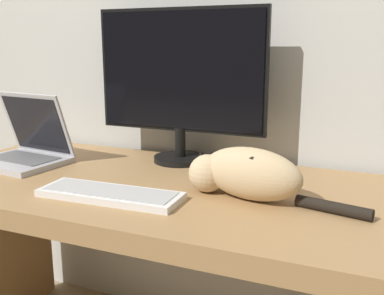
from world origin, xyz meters
The scene contains 6 objects.
wall_back centered at (0.00, 0.81, 1.30)m, with size 6.40×0.06×2.60m.
desk centered at (0.00, 0.38, 0.59)m, with size 1.53×0.75×0.74m.
monitor centered at (0.01, 0.65, 1.04)m, with size 0.65×0.20×0.56m.
laptop centered at (-0.51, 0.40, 0.79)m, with size 0.33×0.29×0.26m.
external_keyboard centered at (-0.01, 0.19, 0.75)m, with size 0.43×0.16×0.02m.
cat centered at (0.35, 0.34, 0.81)m, with size 0.52×0.19×0.15m.
Camera 1 is at (0.69, -0.84, 1.17)m, focal length 42.00 mm.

